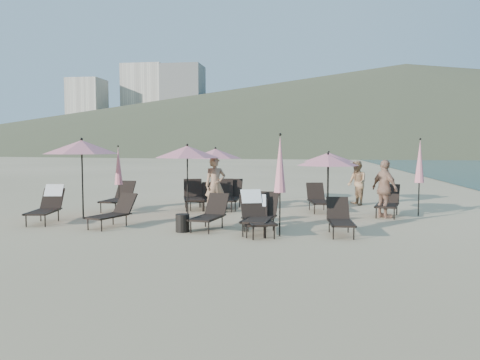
# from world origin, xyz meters

# --- Properties ---
(ground) EXTENTS (800.00, 800.00, 0.00)m
(ground) POSITION_xyz_m (0.00, 0.00, 0.00)
(ground) COLOR #D6BA8C
(ground) RESTS_ON ground
(volcanic_headland) EXTENTS (690.00, 690.00, 55.00)m
(volcanic_headland) POSITION_xyz_m (71.37, 302.62, 26.49)
(volcanic_headland) COLOR brown
(volcanic_headland) RESTS_ON ground
(hotel_skyline) EXTENTS (109.00, 82.00, 55.00)m
(hotel_skyline) POSITION_xyz_m (-93.62, 271.21, 24.18)
(hotel_skyline) COLOR beige
(hotel_skyline) RESTS_ON ground
(lounger_0) EXTENTS (0.92, 1.80, 1.07)m
(lounger_0) POSITION_xyz_m (-6.11, 0.54, 0.51)
(lounger_0) COLOR black
(lounger_0) RESTS_ON ground
(lounger_1) EXTENTS (1.05, 1.65, 0.89)m
(lounger_1) POSITION_xyz_m (-3.83, 0.06, 0.42)
(lounger_1) COLOR black
(lounger_1) RESTS_ON ground
(lounger_2) EXTENTS (0.86, 1.67, 0.91)m
(lounger_2) POSITION_xyz_m (-1.09, 0.13, 0.43)
(lounger_2) COLOR black
(lounger_2) RESTS_ON ground
(lounger_3) EXTENTS (0.87, 1.80, 1.00)m
(lounger_3) POSITION_xyz_m (0.32, -0.10, 0.47)
(lounger_3) COLOR black
(lounger_3) RESTS_ON ground
(lounger_4) EXTENTS (0.69, 1.55, 0.94)m
(lounger_4) POSITION_xyz_m (0.22, -0.23, 0.45)
(lounger_4) COLOR black
(lounger_4) RESTS_ON ground
(lounger_5) EXTENTS (0.68, 1.58, 0.89)m
(lounger_5) POSITION_xyz_m (2.34, -0.12, 0.42)
(lounger_5) COLOR black
(lounger_5) RESTS_ON ground
(lounger_6) EXTENTS (0.74, 1.75, 0.99)m
(lounger_6) POSITION_xyz_m (-5.10, 3.39, 0.46)
(lounger_6) COLOR black
(lounger_6) RESTS_ON ground
(lounger_7) EXTENTS (0.75, 1.63, 0.91)m
(lounger_7) POSITION_xyz_m (-2.22, 4.22, 0.43)
(lounger_7) COLOR black
(lounger_7) RESTS_ON ground
(lounger_8) EXTENTS (0.99, 1.91, 1.05)m
(lounger_8) POSITION_xyz_m (-1.49, 4.16, 0.49)
(lounger_8) COLOR black
(lounger_8) RESTS_ON ground
(lounger_9) EXTENTS (0.72, 1.81, 1.03)m
(lounger_9) POSITION_xyz_m (-1.26, 4.37, 0.48)
(lounger_9) COLOR black
(lounger_9) RESTS_ON ground
(lounger_10) EXTENTS (0.89, 1.72, 0.94)m
(lounger_10) POSITION_xyz_m (1.85, 4.16, 0.44)
(lounger_10) COLOR black
(lounger_10) RESTS_ON ground
(lounger_11) EXTENTS (1.04, 1.81, 0.98)m
(lounger_11) POSITION_xyz_m (4.07, 3.42, 0.46)
(lounger_11) COLOR black
(lounger_11) RESTS_ON ground
(lounger_12) EXTENTS (1.17, 1.92, 1.03)m
(lounger_12) POSITION_xyz_m (-2.58, 4.13, 0.48)
(lounger_12) COLOR black
(lounger_12) RESTS_ON ground
(lounger_13) EXTENTS (1.15, 1.82, 1.07)m
(lounger_13) POSITION_xyz_m (0.20, -0.30, 0.51)
(lounger_13) COLOR black
(lounger_13) RESTS_ON ground
(umbrella_open_0) EXTENTS (2.33, 2.33, 2.51)m
(umbrella_open_0) POSITION_xyz_m (-5.41, 1.38, 2.22)
(umbrella_open_0) COLOR black
(umbrella_open_0) RESTS_ON ground
(umbrella_open_1) EXTENTS (2.17, 2.17, 2.33)m
(umbrella_open_1) POSITION_xyz_m (-2.40, 2.65, 2.06)
(umbrella_open_1) COLOR black
(umbrella_open_1) RESTS_ON ground
(umbrella_open_2) EXTENTS (1.91, 1.91, 2.05)m
(umbrella_open_2) POSITION_xyz_m (2.11, 2.60, 1.81)
(umbrella_open_2) COLOR black
(umbrella_open_2) RESTS_ON ground
(umbrella_open_3) EXTENTS (2.07, 2.07, 2.22)m
(umbrella_open_3) POSITION_xyz_m (-2.07, 5.60, 1.97)
(umbrella_open_3) COLOR black
(umbrella_open_3) RESTS_ON ground
(umbrella_open_4) EXTENTS (1.92, 1.92, 2.07)m
(umbrella_open_4) POSITION_xyz_m (2.26, 6.20, 1.83)
(umbrella_open_4) COLOR black
(umbrella_open_4) RESTS_ON ground
(umbrella_closed_0) EXTENTS (0.30, 0.30, 2.56)m
(umbrella_closed_0) POSITION_xyz_m (0.84, -0.64, 1.78)
(umbrella_closed_0) COLOR black
(umbrella_closed_0) RESTS_ON ground
(umbrella_closed_1) EXTENTS (0.29, 0.29, 2.51)m
(umbrella_closed_1) POSITION_xyz_m (5.04, 3.50, 1.75)
(umbrella_closed_1) COLOR black
(umbrella_closed_1) RESTS_ON ground
(umbrella_closed_2) EXTENTS (0.27, 0.27, 2.28)m
(umbrella_closed_2) POSITION_xyz_m (-4.72, 2.51, 1.59)
(umbrella_closed_2) COLOR black
(umbrella_closed_2) RESTS_ON ground
(side_table_0) EXTENTS (0.37, 0.37, 0.47)m
(side_table_0) POSITION_xyz_m (-1.71, -0.42, 0.23)
(side_table_0) COLOR black
(side_table_0) RESTS_ON ground
(side_table_1) EXTENTS (0.37, 0.37, 0.42)m
(side_table_1) POSITION_xyz_m (0.17, 0.77, 0.21)
(side_table_1) COLOR black
(side_table_1) RESTS_ON ground
(beachgoer_a) EXTENTS (0.82, 0.69, 1.90)m
(beachgoer_a) POSITION_xyz_m (-1.56, 3.10, 0.95)
(beachgoer_a) COLOR #9D7455
(beachgoer_a) RESTS_ON ground
(beachgoer_b) EXTENTS (0.90, 1.00, 1.70)m
(beachgoer_b) POSITION_xyz_m (3.34, 6.12, 0.85)
(beachgoer_b) COLOR #A87D56
(beachgoer_b) RESTS_ON ground
(beachgoer_c) EXTENTS (0.95, 1.14, 1.83)m
(beachgoer_c) POSITION_xyz_m (3.88, 2.91, 0.91)
(beachgoer_c) COLOR #AA7C60
(beachgoer_c) RESTS_ON ground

